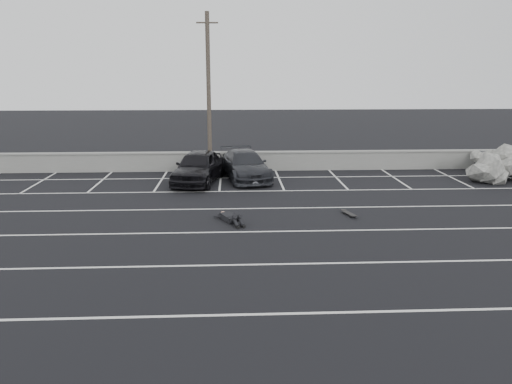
{
  "coord_description": "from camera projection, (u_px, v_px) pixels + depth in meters",
  "views": [
    {
      "loc": [
        -1.37,
        -13.31,
        5.35
      ],
      "look_at": [
        -0.52,
        4.69,
        1.0
      ],
      "focal_mm": 35.0,
      "sensor_mm": 36.0,
      "label": 1
    }
  ],
  "objects": [
    {
      "name": "ground",
      "position": [
        282.0,
        264.0,
        14.24
      ],
      "size": [
        120.0,
        120.0,
        0.0
      ],
      "primitive_type": "plane",
      "color": "black",
      "rests_on": "ground"
    },
    {
      "name": "seawall",
      "position": [
        257.0,
        161.0,
        27.7
      ],
      "size": [
        50.0,
        0.45,
        1.06
      ],
      "color": "gray",
      "rests_on": "ground"
    },
    {
      "name": "stall_lines",
      "position": [
        268.0,
        220.0,
        18.51
      ],
      "size": [
        36.0,
        20.05,
        0.01
      ],
      "color": "silver",
      "rests_on": "ground"
    },
    {
      "name": "car_left",
      "position": [
        198.0,
        167.0,
        24.54
      ],
      "size": [
        2.73,
        4.98,
        1.6
      ],
      "primitive_type": "imported",
      "rotation": [
        0.0,
        0.0,
        -0.19
      ],
      "color": "black",
      "rests_on": "ground"
    },
    {
      "name": "car_right",
      "position": [
        245.0,
        165.0,
        25.43
      ],
      "size": [
        2.91,
        5.2,
        1.42
      ],
      "primitive_type": "imported",
      "rotation": [
        0.0,
        0.0,
        0.2
      ],
      "color": "#24252A",
      "rests_on": "ground"
    },
    {
      "name": "utility_pole",
      "position": [
        209.0,
        94.0,
        25.95
      ],
      "size": [
        1.11,
        0.22,
        8.32
      ],
      "color": "#4C4238",
      "rests_on": "ground"
    },
    {
      "name": "trash_bin",
      "position": [
        480.0,
        161.0,
        27.59
      ],
      "size": [
        0.76,
        0.76,
        1.07
      ],
      "rotation": [
        0.0,
        0.0,
        0.09
      ],
      "color": "#29292C",
      "rests_on": "ground"
    },
    {
      "name": "riprap_pile",
      "position": [
        507.0,
        170.0,
        25.32
      ],
      "size": [
        5.53,
        4.22,
        1.29
      ],
      "color": "#9B9991",
      "rests_on": "ground"
    },
    {
      "name": "person",
      "position": [
        228.0,
        214.0,
        18.42
      ],
      "size": [
        2.54,
        2.87,
        0.44
      ],
      "primitive_type": null,
      "rotation": [
        0.0,
        0.0,
        0.43
      ],
      "color": "black",
      "rests_on": "ground"
    },
    {
      "name": "skateboard",
      "position": [
        349.0,
        214.0,
        19.04
      ],
      "size": [
        0.42,
        0.84,
        0.1
      ],
      "rotation": [
        0.0,
        0.0,
        0.28
      ],
      "color": "black",
      "rests_on": "ground"
    }
  ]
}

